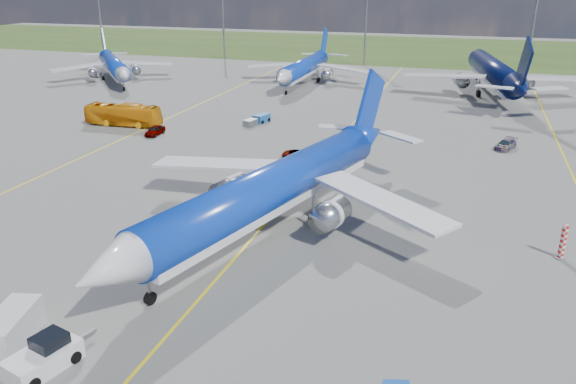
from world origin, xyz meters
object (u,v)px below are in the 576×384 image
(bg_jet_nw, at_px, (116,81))
(baggage_tug_c, at_px, (258,120))
(bg_jet_nnw, at_px, (305,84))
(service_car_b, at_px, (300,155))
(main_airliner, at_px, (272,230))
(service_van, at_px, (11,328))
(pushback_tug, at_px, (45,356))
(bg_jet_n, at_px, (491,94))
(apron_bus, at_px, (123,115))
(warning_post, at_px, (563,242))
(service_car_a, at_px, (155,130))
(service_car_c, at_px, (506,144))

(bg_jet_nw, distance_m, baggage_tug_c, 51.64)
(bg_jet_nnw, height_order, service_car_b, bg_jet_nnw)
(main_airliner, bearing_deg, service_van, -99.91)
(pushback_tug, height_order, service_car_b, pushback_tug)
(main_airliner, bearing_deg, service_car_b, 115.62)
(main_airliner, height_order, baggage_tug_c, main_airliner)
(bg_jet_n, xyz_separation_m, apron_bus, (-55.68, -44.57, 1.71))
(warning_post, distance_m, service_car_a, 57.79)
(bg_jet_nw, xyz_separation_m, service_car_a, (32.32, -37.80, 0.70))
(apron_bus, distance_m, service_car_c, 57.23)
(service_car_a, bearing_deg, bg_jet_nw, 129.02)
(warning_post, xyz_separation_m, pushback_tug, (-31.32, -25.01, -0.68))
(service_car_a, xyz_separation_m, service_car_c, (49.34, 8.44, -0.06))
(baggage_tug_c, bearing_deg, bg_jet_n, 60.16)
(pushback_tug, bearing_deg, apron_bus, 133.17)
(pushback_tug, relative_size, service_car_b, 1.38)
(pushback_tug, xyz_separation_m, service_car_b, (2.71, 44.06, -0.20))
(bg_jet_nnw, height_order, main_airliner, main_airliner)
(bg_jet_nw, distance_m, pushback_tug, 101.98)
(bg_jet_nw, distance_m, bg_jet_nnw, 42.64)
(service_car_a, bearing_deg, bg_jet_n, 43.58)
(warning_post, distance_m, service_car_c, 32.57)
(main_airliner, height_order, apron_bus, main_airliner)
(service_car_a, xyz_separation_m, baggage_tug_c, (12.01, 11.30, -0.11))
(bg_jet_n, xyz_separation_m, service_car_b, (-24.03, -53.04, 0.62))
(bg_jet_nw, bearing_deg, apron_bus, -95.80)
(service_car_b, height_order, baggage_tug_c, baggage_tug_c)
(service_car_a, distance_m, baggage_tug_c, 16.49)
(service_car_a, relative_size, service_car_c, 0.93)
(main_airliner, distance_m, apron_bus, 46.20)
(main_airliner, xyz_separation_m, service_car_a, (-27.69, 26.12, 0.70))
(bg_jet_nw, bearing_deg, service_car_b, -78.74)
(warning_post, relative_size, service_car_b, 0.67)
(bg_jet_nw, relative_size, pushback_tug, 6.25)
(service_car_a, bearing_deg, service_van, -71.31)
(bg_jet_nw, distance_m, service_van, 98.74)
(bg_jet_n, distance_m, service_van, 100.37)
(apron_bus, xyz_separation_m, service_car_c, (57.02, 4.87, -1.07))
(main_airliner, distance_m, service_car_b, 21.55)
(bg_jet_n, relative_size, service_car_b, 11.06)
(bg_jet_n, distance_m, apron_bus, 71.34)
(service_car_a, bearing_deg, apron_bus, 153.57)
(bg_jet_nw, bearing_deg, baggage_tug_c, -72.42)
(baggage_tug_c, bearing_deg, bg_jet_nw, 163.63)
(bg_jet_nnw, relative_size, bg_jet_n, 0.80)
(service_car_a, height_order, service_car_c, service_car_a)
(warning_post, xyz_separation_m, service_car_a, (-52.58, 23.95, -0.80))
(baggage_tug_c, bearing_deg, warning_post, -26.49)
(apron_bus, distance_m, service_car_a, 8.52)
(bg_jet_nw, xyz_separation_m, baggage_tug_c, (44.32, -26.50, 0.59))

